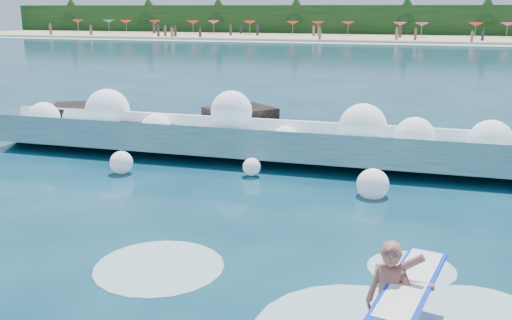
{
  "coord_description": "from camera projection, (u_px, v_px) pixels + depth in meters",
  "views": [
    {
      "loc": [
        5.04,
        -10.25,
        4.62
      ],
      "look_at": [
        1.5,
        2.0,
        1.2
      ],
      "focal_mm": 40.0,
      "sensor_mm": 36.0,
      "label": 1
    }
  ],
  "objects": [
    {
      "name": "ground",
      "position": [
        162.0,
        233.0,
        12.06
      ],
      "size": [
        200.0,
        200.0,
        0.0
      ],
      "primitive_type": "plane",
      "color": "#072939",
      "rests_on": "ground"
    },
    {
      "name": "wet_band",
      "position": [
        383.0,
        44.0,
        74.21
      ],
      "size": [
        140.0,
        5.0,
        0.08
      ],
      "primitive_type": "cube",
      "color": "silver",
      "rests_on": "ground"
    },
    {
      "name": "beach_umbrellas",
      "position": [
        391.0,
        24.0,
        85.84
      ],
      "size": [
        111.34,
        6.49,
        0.5
      ],
      "color": "red",
      "rests_on": "ground"
    },
    {
      "name": "rock_cluster",
      "position": [
        155.0,
        128.0,
        20.3
      ],
      "size": [
        8.62,
        3.41,
        1.49
      ],
      "color": "black",
      "rests_on": "ground"
    },
    {
      "name": "wave_spray",
      "position": [
        256.0,
        126.0,
        17.77
      ],
      "size": [
        15.35,
        4.35,
        2.18
      ],
      "color": "white",
      "rests_on": "ground"
    },
    {
      "name": "surf_foam",
      "position": [
        328.0,
        316.0,
        8.81
      ],
      "size": [
        9.3,
        5.55,
        0.16
      ],
      "color": "silver",
      "rests_on": "ground"
    },
    {
      "name": "surfer_with_board",
      "position": [
        393.0,
        299.0,
        7.97
      ],
      "size": [
        1.19,
        2.98,
        1.82
      ],
      "color": "#A1594B",
      "rests_on": "ground"
    },
    {
      "name": "breaking_wave",
      "position": [
        257.0,
        141.0,
        18.01
      ],
      "size": [
        17.66,
        2.77,
        1.52
      ],
      "color": "teal",
      "rests_on": "ground"
    },
    {
      "name": "beach",
      "position": [
        389.0,
        38.0,
        84.38
      ],
      "size": [
        140.0,
        20.0,
        0.4
      ],
      "primitive_type": "cube",
      "color": "tan",
      "rests_on": "ground"
    },
    {
      "name": "treeline",
      "position": [
        393.0,
        21.0,
        93.06
      ],
      "size": [
        140.0,
        4.0,
        5.0
      ],
      "primitive_type": "cube",
      "color": "black",
      "rests_on": "ground"
    },
    {
      "name": "beachgoers",
      "position": [
        366.0,
        33.0,
        82.38
      ],
      "size": [
        105.77,
        13.36,
        1.93
      ],
      "color": "#3F332D",
      "rests_on": "ground"
    }
  ]
}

